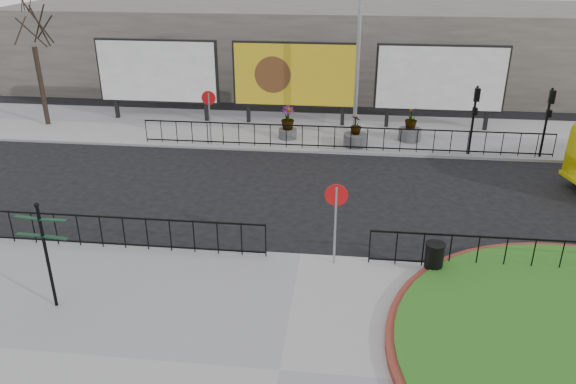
# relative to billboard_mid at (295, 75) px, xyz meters

# --- Properties ---
(ground) EXTENTS (90.00, 90.00, 0.00)m
(ground) POSITION_rel_billboard_mid_xyz_m (1.50, -12.97, -2.60)
(ground) COLOR black
(ground) RESTS_ON ground
(pavement_near) EXTENTS (30.00, 10.00, 0.12)m
(pavement_near) POSITION_rel_billboard_mid_xyz_m (1.50, -17.97, -2.54)
(pavement_near) COLOR gray
(pavement_near) RESTS_ON ground
(pavement_far) EXTENTS (44.00, 6.00, 0.12)m
(pavement_far) POSITION_rel_billboard_mid_xyz_m (1.50, -0.97, -2.54)
(pavement_far) COLOR gray
(pavement_far) RESTS_ON ground
(railing_near_left) EXTENTS (10.00, 0.10, 1.10)m
(railing_near_left) POSITION_rel_billboard_mid_xyz_m (-4.50, -13.27, -1.93)
(railing_near_left) COLOR black
(railing_near_left) RESTS_ON pavement_near
(railing_near_right) EXTENTS (9.00, 0.10, 1.10)m
(railing_near_right) POSITION_rel_billboard_mid_xyz_m (8.00, -13.27, -1.93)
(railing_near_right) COLOR black
(railing_near_right) RESTS_ON pavement_near
(railing_far) EXTENTS (18.00, 0.10, 1.10)m
(railing_far) POSITION_rel_billboard_mid_xyz_m (2.50, -3.67, -1.93)
(railing_far) COLOR black
(railing_far) RESTS_ON pavement_far
(speed_sign_far) EXTENTS (0.64, 0.07, 2.47)m
(speed_sign_far) POSITION_rel_billboard_mid_xyz_m (-3.50, -3.57, -0.68)
(speed_sign_far) COLOR gray
(speed_sign_far) RESTS_ON pavement_far
(speed_sign_near) EXTENTS (0.64, 0.07, 2.47)m
(speed_sign_near) POSITION_rel_billboard_mid_xyz_m (2.50, -13.37, -0.68)
(speed_sign_near) COLOR gray
(speed_sign_near) RESTS_ON pavement_near
(billboard_left) EXTENTS (6.20, 0.31, 4.10)m
(billboard_left) POSITION_rel_billboard_mid_xyz_m (-7.00, 0.00, 0.00)
(billboard_left) COLOR black
(billboard_left) RESTS_ON pavement_far
(billboard_mid) EXTENTS (6.20, 0.31, 4.10)m
(billboard_mid) POSITION_rel_billboard_mid_xyz_m (0.00, 0.00, 0.00)
(billboard_mid) COLOR black
(billboard_mid) RESTS_ON pavement_far
(billboard_right) EXTENTS (6.20, 0.31, 4.10)m
(billboard_right) POSITION_rel_billboard_mid_xyz_m (7.00, 0.00, 0.00)
(billboard_right) COLOR black
(billboard_right) RESTS_ON pavement_far
(lamp_post) EXTENTS (0.74, 0.18, 9.23)m
(lamp_post) POSITION_rel_billboard_mid_xyz_m (3.01, -1.97, 2.23)
(lamp_post) COLOR gray
(lamp_post) RESTS_ON pavement_far
(signal_pole_a) EXTENTS (0.22, 0.26, 3.00)m
(signal_pole_a) POSITION_rel_billboard_mid_xyz_m (8.00, -3.63, -0.50)
(signal_pole_a) COLOR black
(signal_pole_a) RESTS_ON pavement_far
(signal_pole_b) EXTENTS (0.22, 0.26, 3.00)m
(signal_pole_b) POSITION_rel_billboard_mid_xyz_m (11.00, -3.63, -0.50)
(signal_pole_b) COLOR black
(signal_pole_b) RESTS_ON pavement_far
(tree_left) EXTENTS (2.00, 2.00, 7.00)m
(tree_left) POSITION_rel_billboard_mid_xyz_m (-12.50, -1.47, 1.02)
(tree_left) COLOR #2D2119
(tree_left) RESTS_ON pavement_far
(building_backdrop) EXTENTS (40.00, 10.00, 5.00)m
(building_backdrop) POSITION_rel_billboard_mid_xyz_m (1.50, 9.03, -0.10)
(building_backdrop) COLOR slate
(building_backdrop) RESTS_ON ground
(fingerpost_sign) EXTENTS (1.36, 0.31, 2.90)m
(fingerpost_sign) POSITION_rel_billboard_mid_xyz_m (-4.47, -16.25, -0.73)
(fingerpost_sign) COLOR black
(fingerpost_sign) RESTS_ON pavement_near
(litter_bin) EXTENTS (0.55, 0.55, 0.91)m
(litter_bin) POSITION_rel_billboard_mid_xyz_m (5.28, -13.57, -2.02)
(litter_bin) COLOR black
(litter_bin) RESTS_ON pavement_near
(planter_a) EXTENTS (0.85, 0.85, 1.54)m
(planter_a) POSITION_rel_billboard_mid_xyz_m (-0.11, -2.35, -1.82)
(planter_a) COLOR #4C4C4F
(planter_a) RESTS_ON pavement_far
(planter_b) EXTENTS (1.06, 1.06, 1.43)m
(planter_b) POSITION_rel_billboard_mid_xyz_m (3.06, -3.07, -2.02)
(planter_b) COLOR #4C4C4F
(planter_b) RESTS_ON pavement_far
(planter_c) EXTENTS (1.05, 1.05, 1.56)m
(planter_c) POSITION_rel_billboard_mid_xyz_m (5.58, -1.97, -1.93)
(planter_c) COLOR #4C4C4F
(planter_c) RESTS_ON pavement_far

